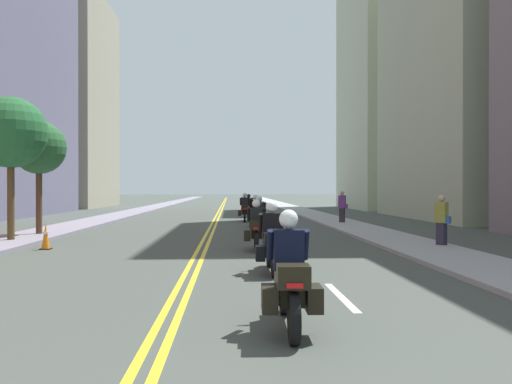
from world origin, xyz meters
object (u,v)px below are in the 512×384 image
motorcycle_3 (259,219)px  pedestrian_0 (342,207)px  motorcycle_4 (255,213)px  street_tree_1 (39,148)px  motorcycle_6 (249,208)px  traffic_cone_0 (46,236)px  motorcycle_0 (289,281)px  motorcycle_5 (245,210)px  motorcycle_1 (272,243)px  motorcycle_2 (256,229)px  street_tree_0 (11,133)px  pedestrian_1 (442,221)px

motorcycle_3 → pedestrian_0: bearing=56.2°
motorcycle_4 → street_tree_1: (-8.81, -4.63, 2.82)m
motorcycle_6 → street_tree_1: bearing=-120.6°
motorcycle_6 → traffic_cone_0: size_ratio=2.55×
motorcycle_0 → motorcycle_5: bearing=91.4°
pedestrian_0 → street_tree_1: street_tree_1 is taller
motorcycle_0 → pedestrian_0: bearing=77.1°
motorcycle_3 → motorcycle_4: (0.08, 4.68, 0.02)m
motorcycle_3 → motorcycle_1: bearing=-88.2°
motorcycle_2 → motorcycle_5: (0.03, 13.90, 0.03)m
traffic_cone_0 → motorcycle_4: bearing=52.2°
motorcycle_1 → motorcycle_6: bearing=89.5°
motorcycle_1 → motorcycle_6: 22.75m
motorcycle_4 → motorcycle_2: bearing=-90.2°
motorcycle_6 → pedestrian_0: (4.74, -7.20, 0.28)m
motorcycle_2 → pedestrian_0: (5.16, 11.28, 0.28)m
motorcycle_0 → street_tree_1: street_tree_1 is taller
motorcycle_0 → pedestrian_0: 20.85m
motorcycle_1 → motorcycle_5: size_ratio=0.94×
motorcycle_0 → traffic_cone_0: bearing=126.2°
motorcycle_2 → motorcycle_6: (0.42, 18.48, -0.00)m
motorcycle_1 → traffic_cone_0: size_ratio=2.59×
motorcycle_1 → motorcycle_2: motorcycle_1 is taller
motorcycle_1 → motorcycle_4: motorcycle_4 is taller
motorcycle_0 → pedestrian_0: (5.18, 20.20, 0.27)m
motorcycle_5 → traffic_cone_0: bearing=-114.4°
motorcycle_5 → motorcycle_6: bearing=87.0°
motorcycle_5 → street_tree_0: size_ratio=0.44×
motorcycle_1 → street_tree_0: 11.42m
motorcycle_3 → motorcycle_6: 13.59m
motorcycle_1 → street_tree_0: (-8.59, 6.81, 3.17)m
motorcycle_2 → motorcycle_3: motorcycle_3 is taller
motorcycle_6 → pedestrian_0: bearing=-54.2°
motorcycle_1 → pedestrian_0: bearing=72.3°
motorcycle_5 → motorcycle_6: 4.60m
motorcycle_2 → motorcycle_5: motorcycle_5 is taller
motorcycle_1 → motorcycle_2: (-0.13, 4.27, -0.02)m
street_tree_1 → motorcycle_0: bearing=-58.9°
traffic_cone_0 → pedestrian_0: size_ratio=0.46×
motorcycle_2 → motorcycle_3: bearing=87.7°
street_tree_1 → pedestrian_1: bearing=-18.8°
motorcycle_6 → street_tree_1: street_tree_1 is taller
motorcycle_3 → motorcycle_5: bearing=95.3°
street_tree_0 → motorcycle_2: bearing=-16.8°
motorcycle_1 → street_tree_1: bearing=132.9°
motorcycle_1 → traffic_cone_0: 8.25m
motorcycle_3 → pedestrian_0: pedestrian_0 is taller
motorcycle_3 → street_tree_0: size_ratio=0.45×
motorcycle_0 → street_tree_1: bearing=122.6°
motorcycle_4 → street_tree_1: 10.35m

